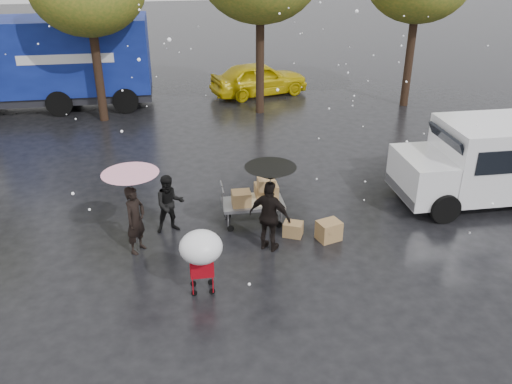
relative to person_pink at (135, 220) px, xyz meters
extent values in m
plane|color=black|center=(1.89, -0.46, -0.80)|extent=(90.00, 90.00, 0.00)
imported|color=black|center=(0.00, 0.00, 0.00)|extent=(0.64, 0.70, 1.60)
imported|color=black|center=(0.76, 0.79, -0.07)|extent=(0.79, 0.66, 1.46)
imported|color=black|center=(2.97, -0.40, 0.05)|extent=(1.05, 0.92, 1.70)
cylinder|color=#4C4C4C|center=(0.00, 0.00, 0.10)|extent=(0.02, 0.02, 1.80)
cone|color=#E55E8B|center=(0.00, 0.00, 0.99)|extent=(1.23, 1.23, 0.30)
sphere|color=#4C4C4C|center=(0.00, 0.00, 1.02)|extent=(0.06, 0.06, 0.06)
cylinder|color=#4C4C4C|center=(2.97, -0.40, 0.15)|extent=(0.02, 0.02, 1.91)
cone|color=black|center=(2.97, -0.40, 1.11)|extent=(1.12, 1.12, 0.30)
sphere|color=#4C4C4C|center=(2.97, -0.40, 1.14)|extent=(0.06, 0.06, 0.06)
cube|color=slate|center=(2.78, 0.84, -0.25)|extent=(1.50, 0.80, 0.08)
cylinder|color=slate|center=(2.03, 0.84, 0.00)|extent=(0.04, 0.04, 0.60)
cube|color=#976641|center=(3.13, 0.94, -0.01)|extent=(0.55, 0.45, 0.40)
cube|color=#976641|center=(2.48, 0.74, -0.04)|extent=(0.45, 0.40, 0.35)
cube|color=#976641|center=(3.08, 0.69, 0.33)|extent=(0.40, 0.35, 0.28)
cube|color=tan|center=(2.83, 0.84, -0.15)|extent=(0.90, 0.55, 0.12)
cylinder|color=black|center=(2.18, 0.52, -0.72)|extent=(0.16, 0.05, 0.16)
cylinder|color=black|center=(2.18, 1.16, -0.72)|extent=(0.16, 0.05, 0.16)
cylinder|color=black|center=(3.38, 0.52, -0.72)|extent=(0.16, 0.05, 0.16)
cylinder|color=black|center=(3.38, 1.16, -0.72)|extent=(0.16, 0.05, 0.16)
cube|color=#B60A16|center=(1.34, -1.72, -0.15)|extent=(0.47, 0.41, 0.45)
cylinder|color=#B60A16|center=(1.34, -1.91, 0.22)|extent=(0.42, 0.02, 0.02)
cylinder|color=#4C4C4C|center=(1.34, -1.91, 0.15)|extent=(0.02, 0.02, 0.60)
ellipsoid|color=white|center=(1.34, -1.91, 0.35)|extent=(0.84, 0.84, 0.63)
cylinder|color=black|center=(1.16, -1.88, -0.74)|extent=(0.12, 0.04, 0.12)
cylinder|color=black|center=(1.16, -1.56, -0.74)|extent=(0.12, 0.04, 0.12)
cylinder|color=black|center=(1.52, -1.88, -0.74)|extent=(0.12, 0.04, 0.12)
cylinder|color=black|center=(1.52, -1.56, -0.74)|extent=(0.12, 0.04, 0.12)
cube|color=white|center=(9.69, 1.12, 0.45)|extent=(3.80, 2.00, 1.90)
cube|color=white|center=(7.29, 1.12, 0.05)|extent=(1.20, 1.95, 1.10)
cube|color=black|center=(7.84, 1.12, 0.90)|extent=(0.37, 1.70, 0.67)
cube|color=slate|center=(6.74, 1.12, -0.35)|extent=(0.12, 1.90, 0.25)
cylinder|color=black|center=(7.49, 0.17, -0.42)|extent=(0.76, 0.28, 0.76)
cylinder|color=black|center=(7.49, 2.07, -0.42)|extent=(0.76, 0.28, 0.76)
cube|color=navy|center=(-2.81, 11.45, 1.30)|extent=(6.00, 2.50, 2.80)
cube|color=black|center=(-3.81, 11.45, -0.25)|extent=(8.00, 2.30, 0.35)
cube|color=white|center=(-2.81, 10.19, 1.40)|extent=(3.50, 0.03, 0.35)
cylinder|color=black|center=(-0.81, 10.30, -0.30)|extent=(1.00, 0.30, 1.00)
cylinder|color=black|center=(-0.81, 12.60, -0.30)|extent=(1.00, 0.30, 1.00)
cube|color=#976641|center=(4.42, -0.20, -0.57)|extent=(0.62, 0.56, 0.47)
cube|color=#976641|center=(3.63, 0.10, -0.63)|extent=(0.55, 0.50, 0.34)
imported|color=#D7BB0B|center=(4.76, 11.94, -0.09)|extent=(4.46, 2.69, 1.42)
cylinder|color=black|center=(-1.61, 9.54, 1.44)|extent=(0.32, 0.32, 4.48)
cylinder|color=black|center=(4.39, 9.54, 1.65)|extent=(0.32, 0.32, 4.90)
cylinder|color=black|center=(10.39, 9.54, 1.51)|extent=(0.32, 0.32, 4.62)
camera|label=1|loc=(1.00, -10.79, 5.93)|focal=38.00mm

